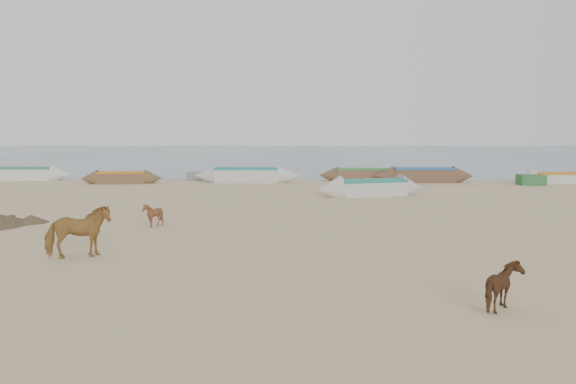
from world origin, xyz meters
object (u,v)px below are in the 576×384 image
object	(u,v)px
cow_adult	(78,232)
calf_right	(505,287)
calf_front	(153,215)
near_canoe	(371,188)

from	to	relation	value
cow_adult	calf_right	bearing A→B (deg)	-137.12
calf_front	near_canoe	xyz separation A→B (m)	(8.51, 10.07, 0.00)
calf_right	near_canoe	bearing A→B (deg)	14.54
cow_adult	near_canoe	distance (m)	17.50
calf_right	near_canoe	size ratio (longest dim) A/B	0.15
calf_front	calf_right	world-z (taller)	calf_right
cow_adult	calf_front	xyz separation A→B (m)	(0.55, 4.89, -0.26)
calf_front	near_canoe	bearing A→B (deg)	119.36
cow_adult	calf_front	size ratio (longest dim) A/B	1.91
cow_adult	calf_right	xyz separation A→B (m)	(9.35, -3.97, -0.24)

